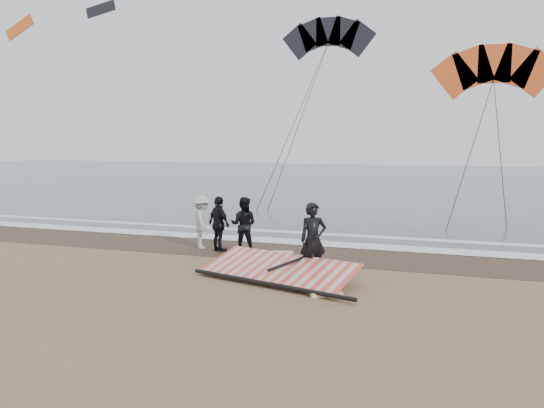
{
  "coord_description": "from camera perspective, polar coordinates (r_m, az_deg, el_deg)",
  "views": [
    {
      "loc": [
        3.24,
        -10.32,
        3.31
      ],
      "look_at": [
        -1.11,
        3.0,
        1.6
      ],
      "focal_mm": 35.0,
      "sensor_mm": 36.0,
      "label": 1
    }
  ],
  "objects": [
    {
      "name": "ground",
      "position": [
        11.31,
        0.65,
        -10.06
      ],
      "size": [
        120.0,
        120.0,
        0.0
      ],
      "primitive_type": "plane",
      "color": "#8C704C",
      "rests_on": "ground"
    },
    {
      "name": "sea",
      "position": [
        43.57,
        13.78,
        2.42
      ],
      "size": [
        120.0,
        54.0,
        0.02
      ],
      "primitive_type": "cube",
      "color": "#233838",
      "rests_on": "ground"
    },
    {
      "name": "wet_sand",
      "position": [
        15.52,
        5.66,
        -5.36
      ],
      "size": [
        120.0,
        2.8,
        0.01
      ],
      "primitive_type": "cube",
      "color": "#4C3D2B",
      "rests_on": "ground"
    },
    {
      "name": "foam_near",
      "position": [
        16.86,
        6.69,
        -4.32
      ],
      "size": [
        120.0,
        0.9,
        0.01
      ],
      "primitive_type": "cube",
      "color": "white",
      "rests_on": "sea"
    },
    {
      "name": "foam_far",
      "position": [
        18.5,
        7.73,
        -3.33
      ],
      "size": [
        120.0,
        0.45,
        0.01
      ],
      "primitive_type": "cube",
      "color": "white",
      "rests_on": "sea"
    },
    {
      "name": "man_main",
      "position": [
        12.87,
        4.45,
        -3.85
      ],
      "size": [
        0.79,
        0.7,
        1.8
      ],
      "primitive_type": "imported",
      "rotation": [
        0.0,
        0.0,
        0.52
      ],
      "color": "black",
      "rests_on": "ground"
    },
    {
      "name": "board_white",
      "position": [
        12.5,
        4.54,
        -8.19
      ],
      "size": [
        1.73,
        2.49,
        0.1
      ],
      "primitive_type": "cube",
      "rotation": [
        0.0,
        0.0,
        0.48
      ],
      "color": "white",
      "rests_on": "ground"
    },
    {
      "name": "board_cream",
      "position": [
        14.36,
        0.84,
        -6.17
      ],
      "size": [
        1.11,
        2.38,
        0.1
      ],
      "primitive_type": "cube",
      "rotation": [
        0.0,
        0.0,
        0.23
      ],
      "color": "beige",
      "rests_on": "ground"
    },
    {
      "name": "trio_cluster",
      "position": [
        15.9,
        -5.67,
        -2.08
      ],
      "size": [
        2.4,
        1.34,
        1.65
      ],
      "color": "black",
      "rests_on": "ground"
    },
    {
      "name": "sail_rig",
      "position": [
        12.78,
        0.64,
        -7.15
      ],
      "size": [
        4.15,
        2.66,
        0.5
      ],
      "color": "black",
      "rests_on": "ground"
    },
    {
      "name": "kite_red",
      "position": [
        30.94,
        22.76,
        12.76
      ],
      "size": [
        7.12,
        5.58,
        12.85
      ],
      "color": "#E8541B",
      "rests_on": "ground"
    },
    {
      "name": "kite_dark",
      "position": [
        39.77,
        6.04,
        17.1
      ],
      "size": [
        7.62,
        8.08,
        18.86
      ],
      "color": "black",
      "rests_on": "ground"
    },
    {
      "name": "distant_kites",
      "position": [
        56.3,
        -25.82,
        17.29
      ],
      "size": [
        20.68,
        4.12,
        3.82
      ],
      "color": "red",
      "rests_on": "ground"
    }
  ]
}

